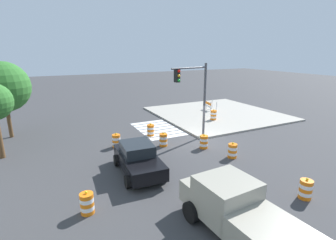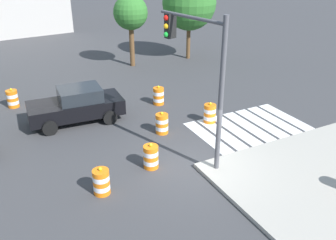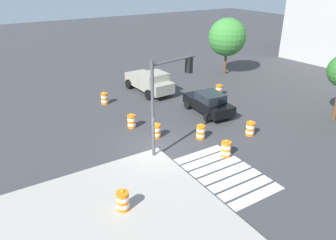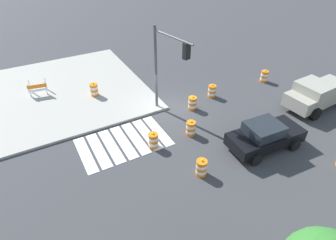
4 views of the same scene
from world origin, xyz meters
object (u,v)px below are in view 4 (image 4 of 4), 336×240
Objects in this scene: traffic_barrel_opposite_curb at (264,76)px; traffic_barrel_on_sidewalk at (94,90)px; traffic_barrel_crosswalk_end at (212,91)px; sports_car at (265,136)px; pickup_truck at (317,94)px; traffic_barrel_far_curb at (201,168)px; traffic_light_pole at (168,59)px; construction_barricade at (38,88)px; traffic_barrel_near_corner at (153,140)px; traffic_barrel_lane_center at (191,128)px; traffic_barrel_median_far at (192,103)px.

traffic_barrel_opposite_curb is 13.19m from traffic_barrel_on_sidewalk.
traffic_barrel_on_sidewalk is at bearing -28.48° from traffic_barrel_crosswalk_end.
pickup_truck is at bearing -166.43° from sports_car.
traffic_barrel_far_curb is at bearing 0.78° from sports_car.
sports_car is 0.80× the size of traffic_light_pole.
traffic_barrel_opposite_curb is at bearing 158.87° from construction_barricade.
traffic_barrel_near_corner is 1.00× the size of traffic_barrel_lane_center.
traffic_barrel_lane_center is at bearing 94.08° from traffic_light_pole.
traffic_barrel_crosswalk_end is 7.86m from traffic_barrel_far_curb.
traffic_light_pole reaches higher than traffic_barrel_far_curb.
traffic_barrel_opposite_curb is (0.37, -4.39, -0.52)m from pickup_truck.
pickup_truck is 4.44m from traffic_barrel_opposite_curb.
traffic_barrel_median_far is at bearing -75.55° from sports_car.
traffic_barrel_near_corner and traffic_barrel_far_curb have the same top height.
traffic_light_pole is at bearing 2.54° from traffic_barrel_opposite_curb.
traffic_barrel_near_corner is at bearing 100.26° from traffic_barrel_on_sidewalk.
traffic_barrel_crosswalk_end is (-0.78, -5.96, -0.36)m from sports_car.
traffic_barrel_crosswalk_end is at bearing -39.51° from pickup_truck.
traffic_light_pole reaches higher than pickup_truck.
traffic_barrel_on_sidewalk is (3.73, -7.07, 0.15)m from traffic_barrel_lane_center.
traffic_barrel_far_curb is 1.00× the size of traffic_barrel_lane_center.
traffic_barrel_opposite_curb is at bearing -134.69° from sports_car.
traffic_barrel_far_curb is at bearing 30.50° from traffic_barrel_opposite_curb.
traffic_barrel_lane_center is at bearing 38.75° from traffic_barrel_crosswalk_end.
traffic_barrel_opposite_curb is (-8.79, -2.94, 0.00)m from traffic_barrel_lane_center.
traffic_barrel_far_curb is 1.00× the size of traffic_barrel_opposite_curb.
traffic_barrel_lane_center is at bearing -9.02° from pickup_truck.
traffic_barrel_near_corner is 4.82m from traffic_light_pole.
traffic_barrel_opposite_curb is (-10.10, -5.95, 0.00)m from traffic_barrel_far_curb.
traffic_barrel_far_curb is 6.63m from traffic_light_pole.
traffic_light_pole is (0.18, -2.54, 3.46)m from traffic_barrel_lane_center.
pickup_truck is 15.46m from traffic_barrel_on_sidewalk.
sports_car is at bearing 13.57° from pickup_truck.
sports_car reaches higher than traffic_barrel_crosswalk_end.
sports_car is 4.32× the size of traffic_barrel_lane_center.
sports_car is 15.83m from construction_barricade.
pickup_truck reaches higher than construction_barricade.
traffic_barrel_median_far and traffic_barrel_far_curb have the same top height.
sports_car is 7.05m from traffic_light_pole.
traffic_barrel_crosswalk_end is at bearing -154.66° from traffic_barrel_near_corner.
traffic_barrel_on_sidewalk reaches higher than traffic_barrel_opposite_curb.
sports_car is at bearing 150.94° from traffic_barrel_near_corner.
traffic_barrel_opposite_curb is (-11.26, -2.87, 0.00)m from traffic_barrel_near_corner.
traffic_barrel_near_corner and traffic_barrel_crosswalk_end have the same top height.
traffic_barrel_crosswalk_end and traffic_barrel_opposite_curb have the same top height.
traffic_barrel_lane_center is (-2.46, 0.07, 0.00)m from traffic_barrel_near_corner.
construction_barricade is at bearing -62.16° from traffic_barrel_near_corner.
sports_car reaches higher than traffic_barrel_far_curb.
sports_car is 5.45m from traffic_barrel_median_far.
traffic_barrel_crosswalk_end is 1.00× the size of traffic_barrel_on_sidewalk.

